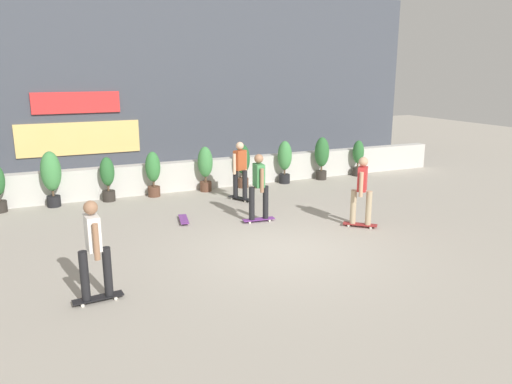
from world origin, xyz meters
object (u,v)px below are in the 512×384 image
Objects in this scene: potted_plant_3 at (153,171)px; potted_plant_6 at (285,159)px; potted_plant_5 at (243,163)px; skater_far_left at (240,168)px; skater_mid_plaza at (94,247)px; skateboard_near_camera at (184,219)px; potted_plant_2 at (108,177)px; skater_by_wall_right at (259,185)px; skater_foreground at (362,189)px; potted_plant_7 at (322,155)px; potted_plant_8 at (358,157)px; potted_plant_1 at (51,175)px; potted_plant_4 at (205,166)px.

potted_plant_6 is at bearing 0.00° from potted_plant_3.
skater_far_left is (-0.69, -1.46, 0.16)m from potted_plant_5.
skater_far_left reaches higher than potted_plant_6.
skater_far_left is 6.72m from skater_mid_plaza.
potted_plant_5 is 3.99m from skateboard_near_camera.
potted_plant_2 is 3.20m from skateboard_near_camera.
potted_plant_3 is 4.00m from skater_by_wall_right.
potted_plant_2 is at bearing 136.31° from skater_foreground.
skater_by_wall_right is (3.11, -3.56, 0.24)m from potted_plant_2.
potted_plant_7 is 10.36m from skater_mid_plaza.
skater_mid_plaza is at bearing -146.19° from potted_plant_8.
potted_plant_1 is 8.53m from potted_plant_7.
potted_plant_1 is 1.14× the size of potted_plant_3.
skater_mid_plaza reaches higher than potted_plant_3.
potted_plant_6 is 0.97× the size of potted_plant_7.
skater_far_left is (-3.60, -1.46, 0.10)m from potted_plant_7.
potted_plant_1 is at bearing -180.00° from potted_plant_4.
potted_plant_5 is (5.62, 0.00, -0.11)m from potted_plant_1.
potted_plant_4 is at bearing 110.79° from skater_far_left.
potted_plant_7 is 0.86× the size of skater_mid_plaza.
potted_plant_1 reaches higher than potted_plant_5.
potted_plant_7 is 0.86× the size of skater_foreground.
potted_plant_4 reaches higher than skateboard_near_camera.
skater_far_left is at bearing -163.97° from potted_plant_8.
potted_plant_1 is 5.79m from skater_by_wall_right.
skater_far_left is at bearing -69.21° from potted_plant_4.
potted_plant_5 is at bearing -180.00° from potted_plant_8.
potted_plant_6 reaches higher than potted_plant_2.
potted_plant_2 is 8.56m from potted_plant_8.
potted_plant_3 is (1.30, 0.00, 0.06)m from potted_plant_2.
potted_plant_7 is 5.33m from skater_by_wall_right.
skater_by_wall_right is (0.19, -3.56, 0.15)m from potted_plant_4.
potted_plant_7 reaches higher than potted_plant_4.
skater_foreground reaches higher than potted_plant_7.
skater_by_wall_right reaches higher than potted_plant_6.
potted_plant_4 is 1.69× the size of skateboard_near_camera.
potted_plant_7 is at bearing 0.00° from potted_plant_2.
skater_by_wall_right is (-2.54, -3.56, 0.14)m from potted_plant_6.
potted_plant_4 is (2.91, 0.00, 0.09)m from potted_plant_2.
potted_plant_4 is at bearing 0.00° from potted_plant_1.
skater_mid_plaza is (-4.52, -4.97, 0.00)m from skater_far_left.
potted_plant_4 is at bearing 114.48° from skater_foreground.
potted_plant_2 is 4.16m from potted_plant_5.
potted_plant_7 is 1.15× the size of potted_plant_8.
skateboard_near_camera is (-1.70, 0.76, -0.88)m from skater_by_wall_right.
potted_plant_5 reaches higher than potted_plant_2.
potted_plant_8 is 0.74× the size of skater_mid_plaza.
potted_plant_5 is at bearing 0.00° from potted_plant_4.
potted_plant_7 is (5.77, 0.00, 0.08)m from potted_plant_3.
potted_plant_7 is at bearing 26.32° from skateboard_near_camera.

